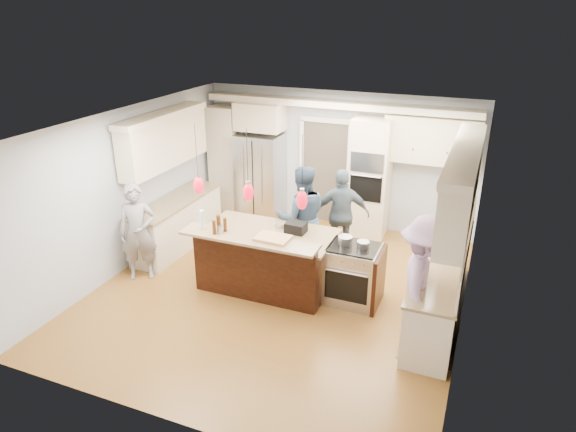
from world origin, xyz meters
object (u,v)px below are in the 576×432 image
object	(u,v)px
refrigerator	(260,177)
person_far_left	(302,218)
person_bar_end	(138,232)
island_range	(354,274)
kitchen_island	(267,258)

from	to	relation	value
refrigerator	person_far_left	world-z (taller)	person_far_left
person_bar_end	person_far_left	world-z (taller)	person_far_left
person_far_left	island_range	bearing A→B (deg)	116.62
island_range	person_far_left	xyz separation A→B (m)	(-1.14, 0.77, 0.45)
island_range	person_bar_end	size ratio (longest dim) A/B	0.56
refrigerator	kitchen_island	xyz separation A→B (m)	(1.30, -2.57, -0.41)
kitchen_island	island_range	world-z (taller)	kitchen_island
refrigerator	person_far_left	xyz separation A→B (m)	(1.57, -1.72, 0.00)
person_far_left	kitchen_island	bearing A→B (deg)	43.36
island_range	kitchen_island	bearing A→B (deg)	-176.92
kitchen_island	person_far_left	bearing A→B (deg)	72.74
refrigerator	person_bar_end	distance (m)	3.18
kitchen_island	refrigerator	bearing A→B (deg)	116.89
kitchen_island	island_range	xyz separation A→B (m)	(1.41, 0.08, -0.03)
island_range	person_bar_end	bearing A→B (deg)	-170.20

